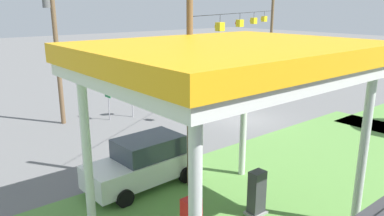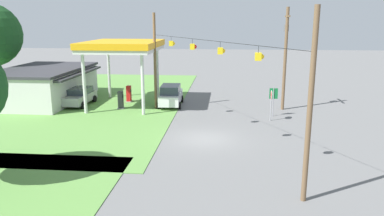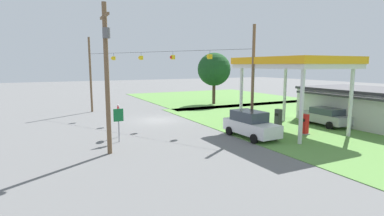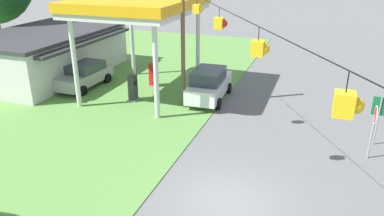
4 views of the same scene
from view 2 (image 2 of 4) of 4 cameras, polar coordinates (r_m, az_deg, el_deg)
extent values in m
plane|color=slate|center=(25.89, 1.93, -4.73)|extent=(160.00, 160.00, 0.00)
cube|color=#5B8E42|center=(41.37, -21.13, 1.27)|extent=(36.00, 28.00, 0.04)
cube|color=silver|center=(35.65, -10.49, 8.83)|extent=(8.13, 6.32, 0.35)
cube|color=orange|center=(35.62, -10.52, 9.55)|extent=(8.33, 6.52, 0.55)
cylinder|color=silver|center=(32.03, -7.52, 3.45)|extent=(0.28, 0.28, 5.19)
cylinder|color=silver|center=(38.73, -5.28, 5.21)|extent=(0.28, 0.28, 5.19)
cylinder|color=silver|center=(33.52, -16.10, 3.48)|extent=(0.28, 0.28, 5.19)
cylinder|color=silver|center=(39.97, -12.54, 5.21)|extent=(0.28, 0.28, 5.19)
cube|color=silver|center=(40.55, -21.70, 3.17)|extent=(11.55, 7.09, 3.07)
cube|color=#333338|center=(40.32, -21.90, 5.49)|extent=(11.85, 7.39, 0.24)
cube|color=#333338|center=(38.75, -16.69, 5.05)|extent=(10.40, 0.70, 0.20)
cube|color=gray|center=(35.05, -10.76, -0.04)|extent=(0.71, 0.56, 0.12)
cube|color=#333338|center=(34.88, -10.82, 1.27)|extent=(0.55, 0.40, 1.52)
cube|color=black|center=(34.76, -10.50, 1.76)|extent=(0.39, 0.03, 0.24)
cube|color=gray|center=(37.81, -9.56, 0.98)|extent=(0.71, 0.56, 0.12)
cube|color=red|center=(37.65, -9.61, 2.21)|extent=(0.55, 0.40, 1.52)
cube|color=black|center=(37.54, -9.31, 2.66)|extent=(0.39, 0.03, 0.24)
cube|color=white|center=(35.74, -3.23, 1.63)|extent=(4.81, 2.03, 0.90)
cube|color=#333D47|center=(35.30, -3.30, 2.87)|extent=(2.67, 1.80, 0.77)
cylinder|color=black|center=(37.38, -4.42, 1.43)|extent=(0.69, 0.25, 0.68)
cylinder|color=black|center=(37.18, -1.53, 1.40)|extent=(0.69, 0.25, 0.68)
cylinder|color=black|center=(34.53, -5.04, 0.42)|extent=(0.69, 0.25, 0.68)
cylinder|color=black|center=(34.32, -1.92, 0.38)|extent=(0.69, 0.25, 0.68)
cube|color=#9E9EA3|center=(37.40, -16.80, 1.49)|extent=(4.67, 1.98, 0.76)
cube|color=#333D47|center=(37.52, -16.70, 2.56)|extent=(2.59, 1.77, 0.55)
cylinder|color=black|center=(35.82, -16.28, 0.40)|extent=(0.69, 0.24, 0.68)
cylinder|color=black|center=(36.60, -19.00, 0.47)|extent=(0.69, 0.24, 0.68)
cylinder|color=black|center=(38.41, -14.63, 1.35)|extent=(0.69, 0.24, 0.68)
cylinder|color=black|center=(39.13, -17.21, 1.40)|extent=(0.69, 0.24, 0.68)
cylinder|color=#99999E|center=(30.88, 11.92, -0.02)|extent=(0.08, 0.08, 2.10)
cylinder|color=white|center=(30.66, 12.01, 1.89)|extent=(0.80, 0.03, 0.80)
cylinder|color=red|center=(30.66, 12.01, 1.89)|extent=(0.70, 0.03, 0.70)
cylinder|color=gray|center=(32.35, 12.27, 0.84)|extent=(0.07, 0.07, 2.40)
cube|color=#146B33|center=(32.25, 12.33, 2.16)|extent=(0.04, 0.70, 0.90)
cylinder|color=brown|center=(34.52, 14.00, 7.16)|extent=(0.28, 0.28, 9.10)
cube|color=brown|center=(34.34, 14.36, 13.39)|extent=(2.20, 0.14, 0.14)
cylinder|color=#59595B|center=(34.70, 14.17, 11.75)|extent=(0.44, 0.44, 0.60)
cylinder|color=brown|center=(16.82, 17.53, -0.05)|extent=(0.24, 0.24, 8.62)
cylinder|color=brown|center=(33.96, -5.66, 6.99)|extent=(0.24, 0.24, 8.62)
cylinder|color=black|center=(24.65, 2.05, 10.30)|extent=(17.16, 10.02, 0.02)
cylinder|color=black|center=(19.55, 10.10, 8.81)|extent=(0.02, 0.02, 0.35)
cube|color=yellow|center=(19.58, 10.05, 7.72)|extent=(0.32, 0.32, 0.40)
sphere|color=yellow|center=(19.60, 10.55, 7.70)|extent=(0.28, 0.28, 0.28)
cylinder|color=black|center=(22.91, 4.34, 9.61)|extent=(0.02, 0.02, 0.35)
cube|color=yellow|center=(22.94, 4.32, 8.67)|extent=(0.32, 0.32, 0.40)
sphere|color=yellow|center=(22.93, 4.75, 8.67)|extent=(0.28, 0.28, 0.28)
cylinder|color=black|center=(26.44, 0.07, 10.14)|extent=(0.02, 0.02, 0.35)
cube|color=yellow|center=(26.46, 0.07, 9.33)|extent=(0.32, 0.32, 0.40)
sphere|color=red|center=(26.45, 0.44, 9.32)|extent=(0.28, 0.28, 0.28)
cylinder|color=black|center=(30.08, -3.20, 10.50)|extent=(0.02, 0.02, 0.35)
cube|color=yellow|center=(30.10, -3.19, 9.79)|extent=(0.32, 0.32, 0.40)
sphere|color=yellow|center=(30.07, -2.86, 9.79)|extent=(0.28, 0.28, 0.28)
camera|label=1|loc=(45.35, -17.42, 11.55)|focal=35.00mm
camera|label=3|loc=(53.18, 14.94, 10.13)|focal=28.00mm
camera|label=4|loc=(13.46, 10.68, 14.52)|focal=35.00mm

